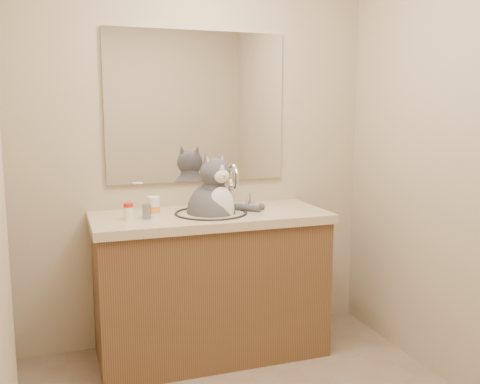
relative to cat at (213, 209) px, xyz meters
The scene contains 7 objects.
room 1.01m from the cat, 90.82° to the right, with size 2.22×2.52×2.42m.
vanity 0.43m from the cat, 152.00° to the left, with size 1.34×0.59×1.12m.
mirror 0.64m from the cat, 92.83° to the left, with size 1.10×0.02×0.90m, color white.
cat is the anchor object (origin of this frame).
pill_bottle_redcap 0.48m from the cat, behind, with size 0.07×0.07×0.09m.
pill_bottle_orange 0.34m from the cat, behind, with size 0.08×0.08×0.12m.
grey_canister 0.38m from the cat, behind, with size 0.05×0.05×0.08m.
Camera 1 is at (-0.82, -1.93, 1.44)m, focal length 40.00 mm.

